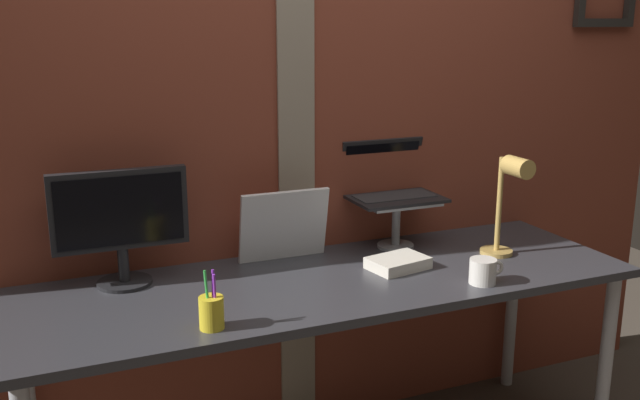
{
  "coord_description": "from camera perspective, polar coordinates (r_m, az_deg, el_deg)",
  "views": [
    {
      "loc": [
        -0.95,
        -1.96,
        1.59
      ],
      "look_at": [
        -0.04,
        0.2,
        0.99
      ],
      "focal_mm": 39.71,
      "sensor_mm": 36.0,
      "label": 1
    }
  ],
  "objects": [
    {
      "name": "laptop_stand",
      "position": [
        2.7,
        6.16,
        -1.25
      ],
      "size": [
        0.28,
        0.22,
        0.19
      ],
      "color": "gray",
      "rests_on": "desk"
    },
    {
      "name": "paper_clutter_stack",
      "position": [
        2.5,
        6.3,
        -5.07
      ],
      "size": [
        0.22,
        0.18,
        0.04
      ],
      "primitive_type": "cube",
      "rotation": [
        0.0,
        0.0,
        0.19
      ],
      "color": "silver",
      "rests_on": "desk"
    },
    {
      "name": "laptop",
      "position": [
        2.73,
        5.54,
        1.48
      ],
      "size": [
        0.34,
        0.29,
        0.22
      ],
      "color": "black",
      "rests_on": "laptop_stand"
    },
    {
      "name": "monitor",
      "position": [
        2.37,
        -15.81,
        -1.34
      ],
      "size": [
        0.43,
        0.18,
        0.39
      ],
      "color": "black",
      "rests_on": "desk"
    },
    {
      "name": "brick_wall_back",
      "position": [
        2.66,
        -1.63,
        5.95
      ],
      "size": [
        3.34,
        0.15,
        2.4
      ],
      "color": "brown",
      "rests_on": "ground_plane"
    },
    {
      "name": "coffee_mug",
      "position": [
        2.41,
        13.03,
        -5.61
      ],
      "size": [
        0.13,
        0.09,
        0.08
      ],
      "color": "silver",
      "rests_on": "desk"
    },
    {
      "name": "desk_lamp",
      "position": [
        2.62,
        15.0,
        0.37
      ],
      "size": [
        0.12,
        0.2,
        0.38
      ],
      "color": "tan",
      "rests_on": "desk"
    },
    {
      "name": "whiteboard_panel",
      "position": [
        2.55,
        -2.92,
        -2.06
      ],
      "size": [
        0.33,
        0.07,
        0.26
      ],
      "primitive_type": "cube",
      "rotation": [
        0.2,
        0.0,
        0.0
      ],
      "color": "white",
      "rests_on": "desk"
    },
    {
      "name": "pen_cup",
      "position": [
        2.04,
        -8.73,
        -8.9
      ],
      "size": [
        0.07,
        0.07,
        0.17
      ],
      "color": "yellow",
      "rests_on": "desk"
    },
    {
      "name": "desk",
      "position": [
        2.43,
        0.92,
        -7.84
      ],
      "size": [
        2.09,
        0.67,
        0.74
      ],
      "color": "#333338",
      "rests_on": "ground_plane"
    }
  ]
}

